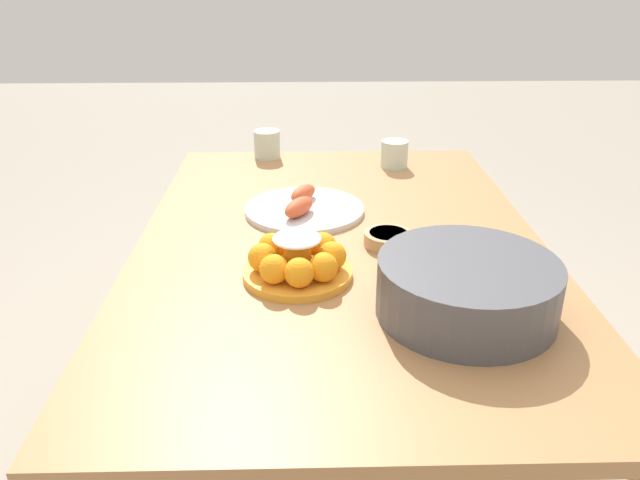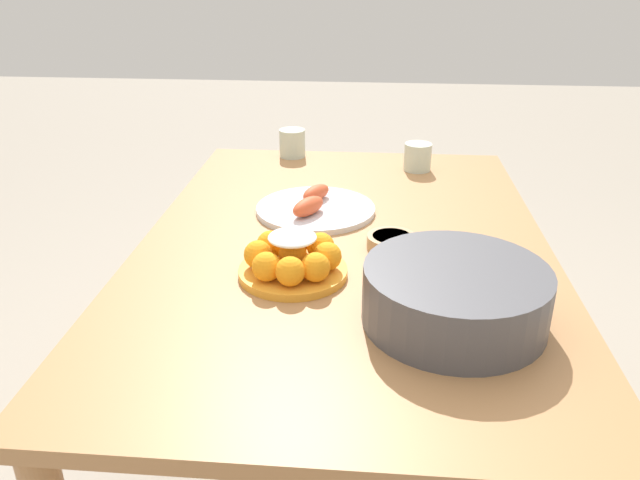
% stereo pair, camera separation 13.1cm
% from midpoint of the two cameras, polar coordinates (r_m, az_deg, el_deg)
% --- Properties ---
extents(dining_table, '(1.37, 0.91, 0.78)m').
position_cam_midpoint_polar(dining_table, '(1.46, -0.81, -3.67)').
color(dining_table, '#A87547').
rests_on(dining_table, ground_plane).
extents(cake_plate, '(0.22, 0.22, 0.09)m').
position_cam_midpoint_polar(cake_plate, '(1.24, -5.09, -1.92)').
color(cake_plate, gold).
rests_on(cake_plate, dining_table).
extents(serving_bowl, '(0.32, 0.32, 0.10)m').
position_cam_midpoint_polar(serving_bowl, '(1.12, 10.08, -4.28)').
color(serving_bowl, '#4C4C51').
rests_on(serving_bowl, dining_table).
extents(sauce_bowl, '(0.11, 0.11, 0.03)m').
position_cam_midpoint_polar(sauce_bowl, '(1.38, 3.57, 0.09)').
color(sauce_bowl, tan).
rests_on(sauce_bowl, dining_table).
extents(seafood_platter, '(0.30, 0.30, 0.06)m').
position_cam_midpoint_polar(seafood_platter, '(1.56, -3.93, 2.91)').
color(seafood_platter, silver).
rests_on(seafood_platter, dining_table).
extents(cup_near, '(0.08, 0.08, 0.09)m').
position_cam_midpoint_polar(cup_near, '(1.99, -6.78, 8.65)').
color(cup_near, beige).
rests_on(cup_near, dining_table).
extents(cup_far, '(0.08, 0.08, 0.08)m').
position_cam_midpoint_polar(cup_far, '(1.89, 4.83, 7.81)').
color(cup_far, beige).
rests_on(cup_far, dining_table).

